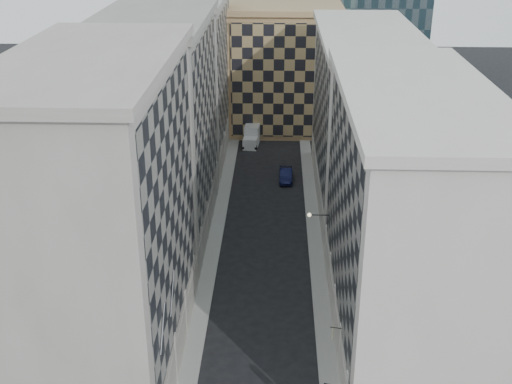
# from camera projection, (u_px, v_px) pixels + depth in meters

# --- Properties ---
(sidewalk_west) EXTENTS (1.50, 100.00, 0.15)m
(sidewalk_west) POSITION_uv_depth(u_px,v_px,m) (215.00, 240.00, 67.16)
(sidewalk_west) COLOR gray
(sidewalk_west) RESTS_ON ground
(sidewalk_east) EXTENTS (1.50, 100.00, 0.15)m
(sidewalk_east) POSITION_uv_depth(u_px,v_px,m) (315.00, 242.00, 66.83)
(sidewalk_east) COLOR gray
(sidewalk_east) RESTS_ON ground
(bldg_left_a) EXTENTS (10.80, 22.80, 23.70)m
(bldg_left_a) POSITION_uv_depth(u_px,v_px,m) (106.00, 222.00, 45.19)
(bldg_left_a) COLOR #9B948B
(bldg_left_a) RESTS_ON ground
(bldg_left_b) EXTENTS (10.80, 22.80, 22.70)m
(bldg_left_b) POSITION_uv_depth(u_px,v_px,m) (160.00, 128.00, 65.41)
(bldg_left_b) COLOR gray
(bldg_left_b) RESTS_ON ground
(bldg_left_c) EXTENTS (10.80, 22.80, 21.70)m
(bldg_left_c) POSITION_uv_depth(u_px,v_px,m) (188.00, 79.00, 85.63)
(bldg_left_c) COLOR #9B948B
(bldg_left_c) RESTS_ON ground
(bldg_right_a) EXTENTS (10.80, 26.80, 20.70)m
(bldg_right_a) POSITION_uv_depth(u_px,v_px,m) (404.00, 221.00, 48.76)
(bldg_right_a) COLOR beige
(bldg_right_a) RESTS_ON ground
(bldg_right_b) EXTENTS (10.80, 28.80, 19.70)m
(bldg_right_b) POSITION_uv_depth(u_px,v_px,m) (362.00, 117.00, 73.52)
(bldg_right_b) COLOR beige
(bldg_right_b) RESTS_ON ground
(tan_block) EXTENTS (16.80, 14.80, 18.80)m
(tan_block) POSITION_uv_depth(u_px,v_px,m) (284.00, 67.00, 97.53)
(tan_block) COLOR tan
(tan_block) RESTS_ON ground
(flagpoles_left) EXTENTS (0.10, 6.33, 2.33)m
(flagpoles_left) POSITION_uv_depth(u_px,v_px,m) (168.00, 310.00, 42.07)
(flagpoles_left) COLOR gray
(flagpoles_left) RESTS_ON ground
(bracket_lamp) EXTENTS (1.98, 0.36, 0.36)m
(bracket_lamp) POSITION_uv_depth(u_px,v_px,m) (311.00, 215.00, 58.86)
(bracket_lamp) COLOR black
(bracket_lamp) RESTS_ON ground
(box_truck) EXTENTS (2.48, 5.22, 2.78)m
(box_truck) POSITION_uv_depth(u_px,v_px,m) (252.00, 137.00, 93.33)
(box_truck) COLOR silver
(box_truck) RESTS_ON ground
(dark_car) EXTENTS (1.64, 4.65, 1.53)m
(dark_car) POSITION_uv_depth(u_px,v_px,m) (286.00, 175.00, 81.43)
(dark_car) COLOR #0F1338
(dark_car) RESTS_ON ground
(shop_sign) EXTENTS (0.82, 0.72, 0.80)m
(shop_sign) POSITION_uv_depth(u_px,v_px,m) (333.00, 332.00, 46.73)
(shop_sign) COLOR black
(shop_sign) RESTS_ON ground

